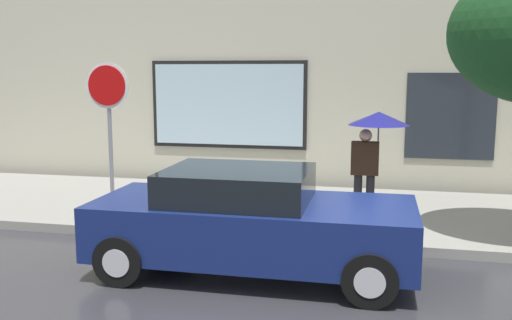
% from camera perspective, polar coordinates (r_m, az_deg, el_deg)
% --- Properties ---
extents(ground_plane, '(60.00, 60.00, 0.00)m').
position_cam_1_polar(ground_plane, '(7.57, 8.87, -11.52)').
color(ground_plane, '#333338').
extents(sidewalk, '(20.00, 4.00, 0.15)m').
position_cam_1_polar(sidewalk, '(10.41, 9.90, -5.41)').
color(sidewalk, gray).
rests_on(sidewalk, ground).
extents(building_facade, '(20.00, 0.67, 7.00)m').
position_cam_1_polar(building_facade, '(12.61, 10.71, 12.65)').
color(building_facade, beige).
rests_on(building_facade, ground).
extents(parked_car, '(4.13, 1.82, 1.38)m').
position_cam_1_polar(parked_car, '(7.41, -0.55, -6.23)').
color(parked_car, navy).
rests_on(parked_car, ground).
extents(pedestrian_with_umbrella, '(1.00, 1.00, 1.83)m').
position_cam_1_polar(pedestrian_with_umbrella, '(9.49, 11.87, 2.62)').
color(pedestrian_with_umbrella, black).
rests_on(pedestrian_with_umbrella, sidewalk).
extents(stop_sign, '(0.76, 0.10, 2.63)m').
position_cam_1_polar(stop_sign, '(9.75, -14.66, 4.98)').
color(stop_sign, gray).
rests_on(stop_sign, sidewalk).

